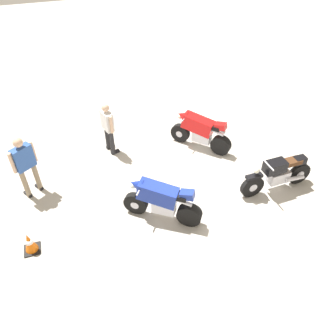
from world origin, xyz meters
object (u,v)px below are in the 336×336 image
motorcycle_red_sportbike (200,131)px  motorcycle_blue_sportbike (161,200)px  person_in_blue_shirt (25,163)px  person_in_white_shirt (108,126)px  motorcycle_black_cruiser (278,174)px  traffic_cone (30,243)px

motorcycle_red_sportbike → motorcycle_blue_sportbike: same height
person_in_blue_shirt → person_in_white_shirt: bearing=-96.7°
motorcycle_black_cruiser → motorcycle_red_sportbike: bearing=-65.2°
motorcycle_black_cruiser → person_in_blue_shirt: person_in_blue_shirt is taller
person_in_blue_shirt → person_in_white_shirt: person_in_blue_shirt is taller
motorcycle_red_sportbike → motorcycle_black_cruiser: motorcycle_red_sportbike is taller
motorcycle_blue_sportbike → traffic_cone: bearing=34.7°
motorcycle_red_sportbike → person_in_white_shirt: bearing=32.5°
motorcycle_red_sportbike → person_in_blue_shirt: (4.91, 0.56, 0.43)m
motorcycle_blue_sportbike → motorcycle_red_sportbike: bearing=-95.2°
motorcycle_black_cruiser → person_in_blue_shirt: (6.14, -1.80, 0.50)m
motorcycle_red_sportbike → traffic_cone: size_ratio=2.89×
person_in_white_shirt → motorcycle_red_sportbike: bearing=-29.0°
person_in_white_shirt → motorcycle_black_cruiser: bearing=-53.3°
motorcycle_red_sportbike → traffic_cone: 5.59m
motorcycle_red_sportbike → person_in_white_shirt: 2.74m
motorcycle_black_cruiser → person_in_blue_shirt: size_ratio=1.19×
motorcycle_red_sportbike → person_in_white_shirt: (2.65, -0.62, 0.31)m
motorcycle_blue_sportbike → person_in_white_shirt: person_in_white_shirt is taller
motorcycle_blue_sportbike → person_in_white_shirt: (0.70, -3.03, 0.31)m
traffic_cone → person_in_blue_shirt: bearing=-93.1°
motorcycle_blue_sportbike → person_in_blue_shirt: person_in_blue_shirt is taller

